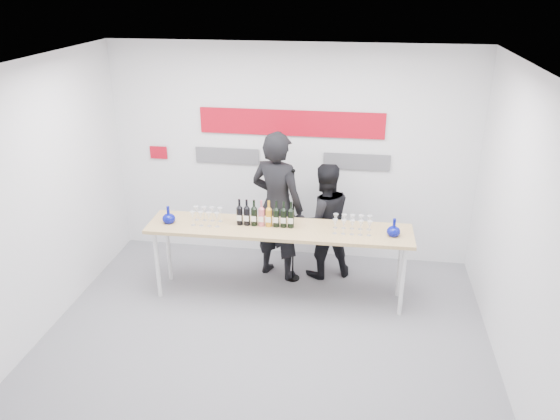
{
  "coord_description": "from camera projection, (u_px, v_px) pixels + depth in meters",
  "views": [
    {
      "loc": [
        0.93,
        -5.14,
        3.76
      ],
      "look_at": [
        0.02,
        0.87,
        1.15
      ],
      "focal_mm": 35.0,
      "sensor_mm": 36.0,
      "label": 1
    }
  ],
  "objects": [
    {
      "name": "ground",
      "position": [
        267.0,
        331.0,
        6.28
      ],
      "size": [
        5.0,
        5.0,
        0.0
      ],
      "primitive_type": "plane",
      "color": "slate",
      "rests_on": "ground"
    },
    {
      "name": "glasses_right",
      "position": [
        352.0,
        225.0,
        6.45
      ],
      "size": [
        0.47,
        0.23,
        0.18
      ],
      "color": "silver",
      "rests_on": "tasting_table"
    },
    {
      "name": "tasting_table",
      "position": [
        279.0,
        233.0,
        6.62
      ],
      "size": [
        3.22,
        0.69,
        0.96
      ],
      "rotation": [
        0.0,
        0.0,
        0.02
      ],
      "color": "tan",
      "rests_on": "ground"
    },
    {
      "name": "glasses_left",
      "position": [
        207.0,
        216.0,
        6.67
      ],
      "size": [
        0.37,
        0.23,
        0.18
      ],
      "color": "silver",
      "rests_on": "tasting_table"
    },
    {
      "name": "mic_stand",
      "position": [
        293.0,
        247.0,
        7.17
      ],
      "size": [
        0.18,
        0.18,
        1.57
      ],
      "rotation": [
        0.0,
        0.0,
        -0.27
      ],
      "color": "black",
      "rests_on": "ground"
    },
    {
      "name": "presenter_left",
      "position": [
        277.0,
        206.0,
        7.09
      ],
      "size": [
        0.86,
        0.71,
        2.01
      ],
      "primitive_type": "imported",
      "rotation": [
        0.0,
        0.0,
        2.78
      ],
      "color": "black",
      "rests_on": "ground"
    },
    {
      "name": "back_wall",
      "position": [
        291.0,
        155.0,
        7.5
      ],
      "size": [
        5.0,
        0.04,
        3.0
      ],
      "primitive_type": "cube",
      "color": "silver",
      "rests_on": "ground"
    },
    {
      "name": "signage",
      "position": [
        287.0,
        133.0,
        7.36
      ],
      "size": [
        3.38,
        0.02,
        0.79
      ],
      "color": "#A90718",
      "rests_on": "back_wall"
    },
    {
      "name": "decanter_left",
      "position": [
        168.0,
        215.0,
        6.68
      ],
      "size": [
        0.16,
        0.16,
        0.21
      ],
      "primitive_type": null,
      "color": "#060C79",
      "rests_on": "tasting_table"
    },
    {
      "name": "wine_bottles",
      "position": [
        265.0,
        213.0,
        6.57
      ],
      "size": [
        0.71,
        0.09,
        0.33
      ],
      "rotation": [
        0.0,
        0.0,
        0.02
      ],
      "color": "black",
      "rests_on": "tasting_table"
    },
    {
      "name": "decanter_right",
      "position": [
        394.0,
        227.0,
        6.34
      ],
      "size": [
        0.16,
        0.16,
        0.21
      ],
      "primitive_type": null,
      "color": "#060C79",
      "rests_on": "tasting_table"
    },
    {
      "name": "presenter_right",
      "position": [
        324.0,
        221.0,
        7.18
      ],
      "size": [
        0.94,
        0.84,
        1.59
      ],
      "primitive_type": "imported",
      "rotation": [
        0.0,
        0.0,
        3.52
      ],
      "color": "black",
      "rests_on": "ground"
    }
  ]
}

